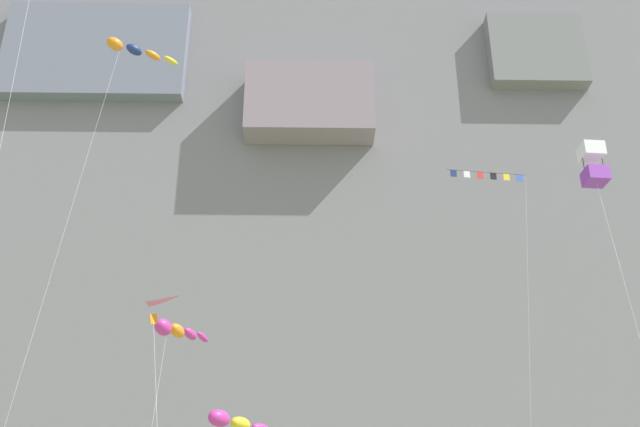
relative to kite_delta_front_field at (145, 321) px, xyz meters
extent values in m
cube|color=gray|center=(6.22, 38.06, 24.55)|extent=(180.00, 20.01, 75.38)
cube|color=slate|center=(-12.83, 28.47, 34.05)|extent=(16.15, 3.45, 9.88)
cube|color=gray|center=(6.22, 26.63, 28.25)|extent=(10.87, 2.77, 6.75)
cube|color=slate|center=(26.53, 27.65, 34.53)|extent=(8.57, 2.22, 7.51)
pyramid|color=pink|center=(-0.09, 0.06, 0.30)|extent=(1.74, 1.71, 0.33)
cube|color=orange|center=(0.23, 0.41, 0.22)|extent=(0.34, 0.36, 0.48)
cylinder|color=black|center=(18.70, 19.10, 17.38)|extent=(5.75, 0.76, 0.03)
cube|color=blue|center=(21.09, 19.41, 17.10)|extent=(0.45, 0.10, 0.50)
cube|color=yellow|center=(20.13, 19.29, 17.10)|extent=(0.45, 0.10, 0.50)
cube|color=black|center=(19.18, 19.16, 17.10)|extent=(0.46, 0.13, 0.50)
cube|color=red|center=(18.22, 19.04, 17.10)|extent=(0.45, 0.10, 0.50)
cube|color=white|center=(17.26, 18.92, 17.10)|extent=(0.45, 0.10, 0.50)
cube|color=navy|center=(16.30, 18.80, 17.10)|extent=(0.46, 0.12, 0.50)
cylinder|color=silver|center=(19.59, 17.70, 2.18)|extent=(3.98, 3.56, 30.41)
ellipsoid|color=orange|center=(-4.90, 7.16, 18.83)|extent=(1.26, 1.19, 0.82)
ellipsoid|color=navy|center=(-3.96, 7.88, 19.00)|extent=(1.17, 1.08, 0.70)
ellipsoid|color=orange|center=(-3.03, 8.61, 19.17)|extent=(1.08, 0.97, 0.57)
ellipsoid|color=yellow|center=(-2.10, 9.33, 19.35)|extent=(0.99, 0.86, 0.45)
cylinder|color=silver|center=(-5.99, 5.63, 2.84)|extent=(2.76, 3.51, 31.73)
ellipsoid|color=#CC3399|center=(-0.04, 3.87, 1.01)|extent=(1.01, 1.22, 0.81)
ellipsoid|color=orange|center=(0.39, 4.94, 1.20)|extent=(0.89, 1.15, 0.69)
ellipsoid|color=#CC3399|center=(0.82, 6.00, 1.38)|extent=(0.77, 1.09, 0.57)
ellipsoid|color=#CC3399|center=(1.25, 7.07, 1.57)|extent=(0.65, 1.03, 0.45)
ellipsoid|color=#CC3399|center=(1.31, 15.49, -0.49)|extent=(1.65, 1.78, 0.94)
ellipsoid|color=yellow|center=(2.39, 16.97, -0.49)|extent=(1.51, 1.67, 0.77)
cube|color=white|center=(18.68, 0.99, 8.25)|extent=(1.03, 1.03, 0.67)
cube|color=purple|center=(18.68, 0.99, 7.02)|extent=(1.03, 1.03, 0.67)
cylinder|color=black|center=(19.11, 0.99, 7.63)|extent=(0.03, 0.03, 1.81)
cylinder|color=black|center=(18.25, 0.99, 7.63)|extent=(0.03, 0.03, 1.81)
camera|label=1|loc=(6.18, -28.45, -9.41)|focal=43.72mm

